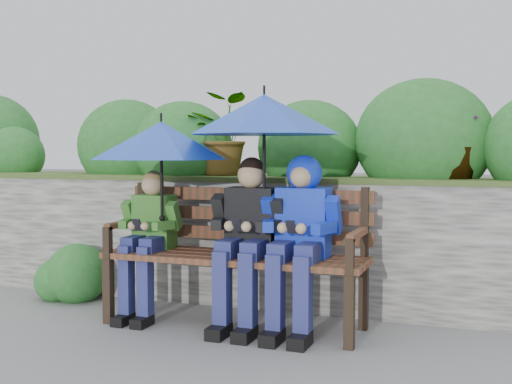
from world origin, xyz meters
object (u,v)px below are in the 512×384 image
(umbrella_right, at_px, (264,115))
(boy_right, at_px, (300,227))
(park_bench, at_px, (238,246))
(boy_left, at_px, (148,233))
(boy_middle, at_px, (247,233))
(umbrella_left, at_px, (161,140))

(umbrella_right, bearing_deg, boy_right, -3.57)
(park_bench, xyz_separation_m, boy_left, (-0.68, -0.08, 0.07))
(boy_left, bearing_deg, boy_middle, -0.78)
(boy_left, xyz_separation_m, umbrella_right, (0.90, 0.02, 0.85))
(park_bench, relative_size, boy_left, 1.72)
(park_bench, distance_m, boy_right, 0.51)
(boy_middle, height_order, boy_right, boy_right)
(boy_middle, bearing_deg, umbrella_left, -178.25)
(park_bench, bearing_deg, boy_middle, -41.92)
(boy_middle, xyz_separation_m, umbrella_left, (-0.65, -0.02, 0.64))
(umbrella_right, bearing_deg, umbrella_left, -176.42)
(umbrella_left, bearing_deg, boy_middle, 1.75)
(umbrella_left, distance_m, umbrella_right, 0.79)
(boy_left, xyz_separation_m, boy_right, (1.16, 0.00, 0.09))
(boy_middle, height_order, umbrella_right, umbrella_right)
(boy_left, height_order, umbrella_right, umbrella_right)
(boy_right, bearing_deg, boy_left, -179.95)
(boy_middle, distance_m, boy_right, 0.38)
(park_bench, bearing_deg, umbrella_right, -16.44)
(umbrella_right, bearing_deg, park_bench, 163.56)
(park_bench, distance_m, boy_left, 0.69)
(boy_left, relative_size, umbrella_left, 1.08)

